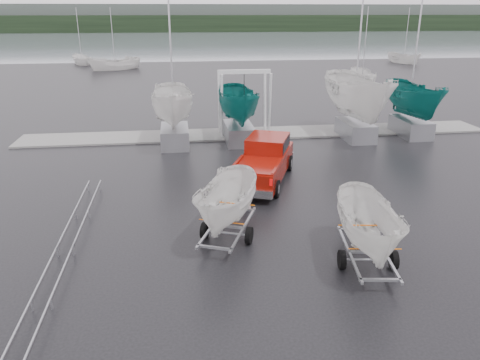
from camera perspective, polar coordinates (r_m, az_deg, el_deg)
The scene contains 19 objects.
ground_plane at distance 18.60m, azimuth 9.16°, elevation -4.29°, with size 120.00×120.00×0.00m, color black.
lake at distance 116.56m, azimuth -5.35°, elevation 16.14°, with size 300.00×300.00×0.00m, color slate.
dock at distance 30.58m, azimuth 2.28°, elevation 5.72°, with size 30.00×3.00×0.12m, color gray.
treeline at distance 186.32m, azimuth -6.44°, elevation 18.42°, with size 300.00×8.00×6.00m, color black.
far_hill at distance 194.28m, azimuth -6.53°, elevation 19.07°, with size 300.00×6.00×10.00m, color #4C5651.
pickup_truck at distance 22.02m, azimuth 3.03°, elevation 2.60°, with size 3.98×6.09×1.92m.
trailer_hitched at distance 15.58m, azimuth -1.52°, elevation 1.83°, with size 2.44×3.78×5.00m.
trailer_parked at distance 14.39m, azimuth 15.98°, elevation -0.60°, with size 1.92×3.73×4.97m.
boat_hoist at distance 29.90m, azimuth 0.50°, elevation 10.54°, with size 3.30×2.18×4.12m.
keelboat_0 at distance 27.45m, azimuth -8.27°, elevation 11.93°, with size 2.41×3.20×10.58m.
keelboat_1 at distance 27.92m, azimuth -0.15°, elevation 11.74°, with size 2.26×3.20×7.12m.
keelboat_2 at distance 29.44m, azimuth 14.56°, elevation 13.86°, with size 2.99×3.20×11.17m.
keelboat_3 at distance 31.43m, azimuth 20.76°, elevation 11.65°, with size 2.34×3.20×10.50m.
mast_rack_0 at distance 19.03m, azimuth -18.73°, elevation -3.42°, with size 0.56×6.50×0.06m.
mast_rack_1 at distance 13.85m, azimuth -23.12°, elevation -13.20°, with size 0.56×6.50×0.06m.
moored_boat_1 at distance 67.40m, azimuth -14.94°, elevation 12.86°, with size 3.76×3.72×11.67m.
moored_boat_2 at distance 55.03m, azimuth 14.62°, elevation 11.43°, with size 2.52×2.57×11.02m.
moored_boat_3 at distance 78.13m, azimuth 19.30°, elevation 13.32°, with size 3.13×3.18×11.42m.
moored_boat_4 at distance 75.61m, azimuth -18.69°, elevation 13.20°, with size 2.96×3.00×10.98m.
Camera 1 is at (-5.17, -16.20, 7.55)m, focal length 35.00 mm.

